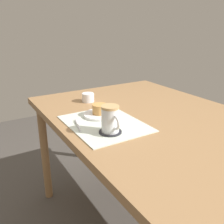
{
  "coord_description": "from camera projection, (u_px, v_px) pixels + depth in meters",
  "views": [
    {
      "loc": [
        0.88,
        -0.77,
        1.15
      ],
      "look_at": [
        -0.04,
        -0.21,
        0.76
      ],
      "focal_mm": 40.0,
      "sensor_mm": 36.0,
      "label": 1
    }
  ],
  "objects": [
    {
      "name": "coffee_coaster",
      "position": [
        110.0,
        132.0,
        1.04
      ],
      "size": [
        0.1,
        0.1,
        0.0
      ],
      "primitive_type": "cylinder",
      "color": "#232328",
      "rests_on": "placemat"
    },
    {
      "name": "pastry_plate",
      "position": [
        100.0,
        115.0,
        1.22
      ],
      "size": [
        0.16,
        0.16,
        0.01
      ],
      "primitive_type": "cylinder",
      "color": "white",
      "rests_on": "placemat"
    },
    {
      "name": "coffee_mug",
      "position": [
        111.0,
        119.0,
        1.02
      ],
      "size": [
        0.11,
        0.07,
        0.11
      ],
      "color": "white",
      "rests_on": "coffee_coaster"
    },
    {
      "name": "dining_table",
      "position": [
        152.0,
        129.0,
        1.25
      ],
      "size": [
        1.28,
        0.91,
        0.71
      ],
      "color": "#997047",
      "rests_on": "ground_plane"
    },
    {
      "name": "placemat",
      "position": [
        104.0,
        123.0,
        1.14
      ],
      "size": [
        0.39,
        0.31,
        0.0
      ],
      "primitive_type": "cube",
      "color": "silver",
      "rests_on": "dining_table"
    },
    {
      "name": "teaspoon",
      "position": [
        78.0,
        125.0,
        1.1
      ],
      "size": [
        0.13,
        0.04,
        0.01
      ],
      "primitive_type": "cylinder",
      "rotation": [
        0.0,
        1.57,
        -0.25
      ],
      "color": "silver",
      "rests_on": "placemat"
    },
    {
      "name": "sugar_bowl",
      "position": [
        88.0,
        97.0,
        1.44
      ],
      "size": [
        0.07,
        0.07,
        0.05
      ],
      "primitive_type": "cylinder",
      "color": "white",
      "rests_on": "dining_table"
    },
    {
      "name": "pastry",
      "position": [
        100.0,
        109.0,
        1.21
      ],
      "size": [
        0.07,
        0.07,
        0.05
      ],
      "primitive_type": "cylinder",
      "color": "tan",
      "rests_on": "pastry_plate"
    }
  ]
}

